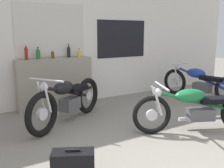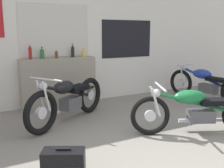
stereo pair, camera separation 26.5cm
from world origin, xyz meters
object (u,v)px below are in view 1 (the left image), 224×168
(bottle_rightmost, at_px, (79,53))
(hard_case_black, at_px, (73,165))
(motorcycle_blue, at_px, (200,83))
(bottle_left_center, at_px, (38,54))
(bottle_center, at_px, (53,55))
(motorcycle_green, at_px, (196,108))
(bottle_leftmost, at_px, (26,53))
(motorcycle_black, at_px, (67,100))
(bottle_right_center, at_px, (69,51))

(bottle_rightmost, relative_size, hard_case_black, 0.37)
(motorcycle_blue, bearing_deg, bottle_left_center, 160.58)
(bottle_center, distance_m, motorcycle_green, 2.97)
(bottle_leftmost, xyz_separation_m, bottle_center, (0.53, 0.00, -0.06))
(bottle_center, bearing_deg, bottle_rightmost, 1.33)
(bottle_leftmost, xyz_separation_m, motorcycle_black, (0.39, -1.03, -0.76))
(motorcycle_green, height_order, hard_case_black, motorcycle_green)
(motorcycle_blue, bearing_deg, motorcycle_black, 177.84)
(bottle_left_center, xyz_separation_m, bottle_right_center, (0.66, 0.02, 0.02))
(bottle_left_center, distance_m, motorcycle_green, 3.16)
(bottle_rightmost, bearing_deg, hard_case_black, -116.68)
(bottle_center, height_order, motorcycle_blue, bottle_center)
(motorcycle_black, height_order, motorcycle_blue, motorcycle_black)
(bottle_leftmost, height_order, bottle_center, bottle_leftmost)
(motorcycle_blue, bearing_deg, motorcycle_green, -141.57)
(bottle_leftmost, bearing_deg, motorcycle_blue, -17.53)
(bottle_center, height_order, hard_case_black, bottle_center)
(bottle_rightmost, xyz_separation_m, motorcycle_black, (-0.73, -1.05, -0.70))
(bottle_rightmost, bearing_deg, bottle_left_center, 178.09)
(bottle_right_center, height_order, hard_case_black, bottle_right_center)
(bottle_rightmost, distance_m, hard_case_black, 3.24)
(bottle_leftmost, distance_m, bottle_center, 0.53)
(motorcycle_blue, bearing_deg, bottle_center, 159.67)
(bottle_left_center, height_order, motorcycle_blue, bottle_left_center)
(motorcycle_green, bearing_deg, bottle_left_center, 123.81)
(bottle_center, relative_size, bottle_rightmost, 0.99)
(bottle_left_center, distance_m, motorcycle_black, 1.31)
(bottle_right_center, relative_size, bottle_rightmost, 1.53)
(bottle_right_center, bearing_deg, bottle_center, -170.83)
(motorcycle_blue, xyz_separation_m, hard_case_black, (-3.92, -1.60, -0.24))
(bottle_left_center, relative_size, bottle_center, 1.32)
(bottle_leftmost, height_order, hard_case_black, bottle_leftmost)
(motorcycle_black, bearing_deg, hard_case_black, -110.95)
(motorcycle_black, relative_size, motorcycle_blue, 0.86)
(motorcycle_blue, relative_size, hard_case_black, 4.05)
(motorcycle_blue, distance_m, hard_case_black, 4.24)
(bottle_center, xyz_separation_m, motorcycle_black, (-0.13, -1.03, -0.70))
(bottle_left_center, bearing_deg, motorcycle_blue, -19.42)
(motorcycle_black, xyz_separation_m, hard_case_black, (-0.66, -1.72, -0.25))
(bottle_rightmost, distance_m, motorcycle_black, 1.46)
(bottle_rightmost, bearing_deg, bottle_right_center, 168.10)
(bottle_right_center, height_order, motorcycle_black, bottle_right_center)
(motorcycle_blue, relative_size, motorcycle_green, 1.08)
(bottle_leftmost, relative_size, motorcycle_blue, 0.16)
(bottle_center, xyz_separation_m, bottle_rightmost, (0.60, 0.01, 0.00))
(bottle_leftmost, xyz_separation_m, hard_case_black, (-0.27, -2.75, -1.01))
(bottle_center, height_order, motorcycle_black, bottle_center)
(bottle_right_center, relative_size, motorcycle_green, 0.15)
(motorcycle_black, relative_size, motorcycle_green, 0.93)
(bottle_right_center, bearing_deg, motorcycle_blue, -23.91)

